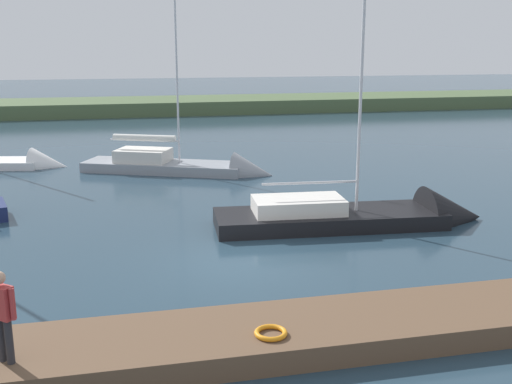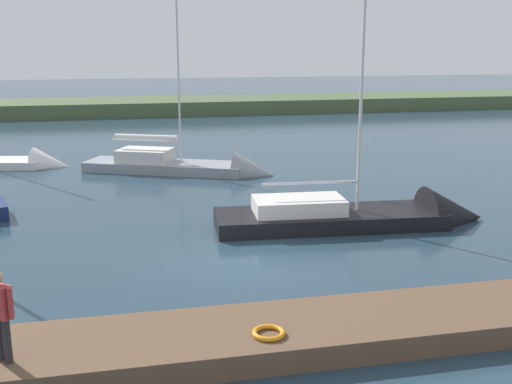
{
  "view_description": "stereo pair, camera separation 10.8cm",
  "coord_description": "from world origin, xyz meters",
  "px_view_note": "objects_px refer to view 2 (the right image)",
  "views": [
    {
      "loc": [
        3.18,
        16.22,
        6.09
      ],
      "look_at": [
        -0.74,
        -1.14,
        1.78
      ],
      "focal_mm": 42.8,
      "sensor_mm": 36.0,
      "label": 1
    },
    {
      "loc": [
        3.07,
        16.24,
        6.09
      ],
      "look_at": [
        -0.74,
        -1.14,
        1.78
      ],
      "focal_mm": 42.8,
      "sensor_mm": 36.0,
      "label": 2
    }
  ],
  "objects_px": {
    "life_ring_buoy": "(269,333)",
    "sailboat_inner_slip": "(376,219)",
    "sailboat_far_right": "(191,170)",
    "person_on_dock": "(0,310)"
  },
  "relations": [
    {
      "from": "life_ring_buoy",
      "to": "sailboat_far_right",
      "type": "distance_m",
      "value": 18.48
    },
    {
      "from": "life_ring_buoy",
      "to": "sailboat_inner_slip",
      "type": "xyz_separation_m",
      "value": [
        -5.82,
        -8.29,
        -0.38
      ]
    },
    {
      "from": "sailboat_inner_slip",
      "to": "person_on_dock",
      "type": "relative_size",
      "value": 5.81
    },
    {
      "from": "sailboat_inner_slip",
      "to": "person_on_dock",
      "type": "bearing_deg",
      "value": -138.29
    },
    {
      "from": "sailboat_far_right",
      "to": "person_on_dock",
      "type": "xyz_separation_m",
      "value": [
        5.44,
        18.43,
        1.38
      ]
    },
    {
      "from": "life_ring_buoy",
      "to": "sailboat_inner_slip",
      "type": "distance_m",
      "value": 10.13
    },
    {
      "from": "life_ring_buoy",
      "to": "sailboat_inner_slip",
      "type": "bearing_deg",
      "value": -125.07
    },
    {
      "from": "sailboat_far_right",
      "to": "sailboat_inner_slip",
      "type": "height_order",
      "value": "sailboat_far_right"
    },
    {
      "from": "sailboat_far_right",
      "to": "sailboat_inner_slip",
      "type": "bearing_deg",
      "value": -38.67
    },
    {
      "from": "sailboat_far_right",
      "to": "sailboat_inner_slip",
      "type": "relative_size",
      "value": 1.09
    }
  ]
}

